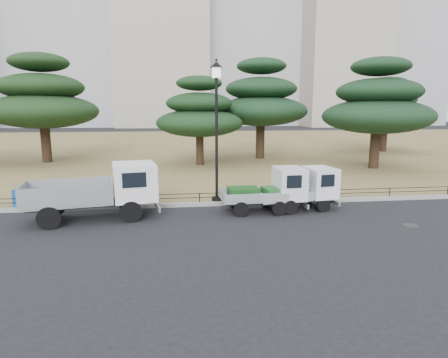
{
  "coord_description": "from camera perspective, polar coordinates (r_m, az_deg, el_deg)",
  "views": [
    {
      "loc": [
        -1.94,
        -13.41,
        4.18
      ],
      "look_at": [
        0.0,
        2.0,
        1.3
      ],
      "focal_mm": 30.0,
      "sensor_mm": 36.0,
      "label": 1
    }
  ],
  "objects": [
    {
      "name": "ground",
      "position": [
        14.18,
        1.02,
        -6.64
      ],
      "size": [
        220.0,
        220.0,
        0.0
      ],
      "primitive_type": "plane",
      "color": "black"
    },
    {
      "name": "lawn",
      "position": [
        44.25,
        -4.65,
        5.15
      ],
      "size": [
        120.0,
        56.0,
        0.15
      ],
      "primitive_type": "cube",
      "color": "olive",
      "rests_on": "ground"
    },
    {
      "name": "curb",
      "position": [
        16.64,
        -0.26,
        -3.76
      ],
      "size": [
        120.0,
        0.25,
        0.16
      ],
      "primitive_type": "cube",
      "color": "gray",
      "rests_on": "ground"
    },
    {
      "name": "truck_large",
      "position": [
        15.2,
        -18.29,
        -1.45
      ],
      "size": [
        5.1,
        2.74,
        2.11
      ],
      "rotation": [
        0.0,
        0.0,
        0.19
      ],
      "color": "black",
      "rests_on": "ground"
    },
    {
      "name": "truck_kei_front",
      "position": [
        15.66,
        6.97,
        -1.66
      ],
      "size": [
        3.47,
        1.59,
        1.81
      ],
      "rotation": [
        0.0,
        0.0,
        0.03
      ],
      "color": "black",
      "rests_on": "ground"
    },
    {
      "name": "truck_kei_rear",
      "position": [
        16.15,
        11.74,
        -1.51
      ],
      "size": [
        3.55,
        1.92,
        1.76
      ],
      "rotation": [
        0.0,
        0.0,
        0.16
      ],
      "color": "black",
      "rests_on": "ground"
    },
    {
      "name": "street_lamp",
      "position": [
        16.4,
        -1.16,
        10.69
      ],
      "size": [
        0.54,
        0.54,
        6.04
      ],
      "color": "black",
      "rests_on": "lawn"
    },
    {
      "name": "pipe_fence",
      "position": [
        16.7,
        -0.32,
        -2.44
      ],
      "size": [
        38.0,
        0.04,
        0.4
      ],
      "color": "black",
      "rests_on": "lawn"
    },
    {
      "name": "tarp_pile",
      "position": [
        18.0,
        -26.43,
        -2.18
      ],
      "size": [
        1.78,
        1.45,
        1.05
      ],
      "rotation": [
        0.0,
        0.0,
        -0.2
      ],
      "color": "#124D93",
      "rests_on": "lawn"
    },
    {
      "name": "manhole",
      "position": [
        15.42,
        26.54,
        -6.34
      ],
      "size": [
        0.6,
        0.6,
        0.01
      ],
      "primitive_type": "cylinder",
      "color": "#2D2D30",
      "rests_on": "ground"
    },
    {
      "name": "pine_west_near",
      "position": [
        32.13,
        -25.95,
        10.73
      ],
      "size": [
        8.21,
        8.21,
        8.21
      ],
      "color": "black",
      "rests_on": "lawn"
    },
    {
      "name": "pine_center_left",
      "position": [
        27.67,
        -3.76,
        9.83
      ],
      "size": [
        6.33,
        6.33,
        6.44
      ],
      "color": "black",
      "rests_on": "lawn"
    },
    {
      "name": "pine_center_right",
      "position": [
        31.61,
        5.64,
        11.73
      ],
      "size": [
        7.7,
        7.7,
        8.17
      ],
      "color": "black",
      "rests_on": "lawn"
    },
    {
      "name": "pine_east_near",
      "position": [
        28.02,
        22.38,
        10.35
      ],
      "size": [
        7.43,
        7.43,
        7.5
      ],
      "color": "black",
      "rests_on": "lawn"
    },
    {
      "name": "pine_east_far",
      "position": [
        39.95,
        23.46,
        9.77
      ],
      "size": [
        7.1,
        7.1,
        7.13
      ],
      "color": "black",
      "rests_on": "lawn"
    },
    {
      "name": "tower_center_left",
      "position": [
        101.18,
        -9.53,
        23.7
      ],
      "size": [
        22.0,
        20.0,
        55.0
      ],
      "primitive_type": "cube",
      "color": "#AAA08C",
      "rests_on": "ground"
    },
    {
      "name": "tower_east",
      "position": [
        106.09,
        17.42,
        20.82
      ],
      "size": [
        20.0,
        18.0,
        48.0
      ],
      "primitive_type": "cube",
      "color": "#AAA08C",
      "rests_on": "ground"
    }
  ]
}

